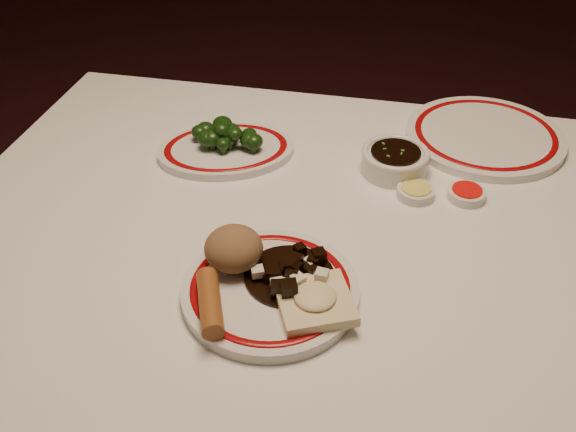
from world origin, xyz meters
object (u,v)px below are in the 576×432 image
(spring_roll, at_px, (210,302))
(stirfry_heap, at_px, (292,274))
(broccoli_plate, at_px, (226,150))
(fried_wonton, at_px, (315,301))
(broccoli_pile, at_px, (224,135))
(soy_bowl, at_px, (395,162))
(main_plate, at_px, (270,290))
(rice_mound, at_px, (234,248))
(dining_table, at_px, (309,269))

(spring_roll, bearing_deg, stirfry_heap, 18.58)
(broccoli_plate, bearing_deg, fried_wonton, -57.81)
(spring_roll, bearing_deg, broccoli_plate, 81.69)
(fried_wonton, relative_size, stirfry_heap, 1.00)
(broccoli_pile, bearing_deg, broccoli_plate, -53.21)
(spring_roll, relative_size, soy_bowl, 0.93)
(main_plate, relative_size, rice_mound, 3.06)
(rice_mound, distance_m, broccoli_pile, 0.33)
(dining_table, relative_size, main_plate, 4.67)
(dining_table, distance_m, rice_mound, 0.21)
(main_plate, height_order, stirfry_heap, stirfry_heap)
(main_plate, bearing_deg, dining_table, 80.78)
(dining_table, height_order, broccoli_pile, broccoli_pile)
(fried_wonton, bearing_deg, main_plate, 159.78)
(dining_table, bearing_deg, broccoli_pile, 136.71)
(dining_table, xyz_separation_m, stirfry_heap, (0.00, -0.15, 0.12))
(dining_table, bearing_deg, broccoli_plate, 136.88)
(spring_roll, bearing_deg, fried_wonton, -6.68)
(broccoli_pile, xyz_separation_m, soy_bowl, (0.31, 0.00, -0.02))
(broccoli_plate, bearing_deg, broccoli_pile, 126.79)
(stirfry_heap, distance_m, broccoli_plate, 0.38)
(broccoli_pile, height_order, soy_bowl, broccoli_pile)
(spring_roll, bearing_deg, soy_bowl, 40.94)
(main_plate, bearing_deg, broccoli_plate, 115.59)
(broccoli_pile, bearing_deg, spring_roll, -76.17)
(stirfry_heap, bearing_deg, broccoli_plate, 120.49)
(dining_table, xyz_separation_m, fried_wonton, (0.04, -0.19, 0.12))
(main_plate, height_order, broccoli_plate, main_plate)
(fried_wonton, distance_m, broccoli_plate, 0.44)
(stirfry_heap, bearing_deg, dining_table, 90.05)
(broccoli_pile, bearing_deg, stirfry_heap, -59.44)
(spring_roll, bearing_deg, rice_mound, 64.15)
(main_plate, bearing_deg, stirfry_heap, 34.70)
(fried_wonton, bearing_deg, soy_bowl, 78.36)
(rice_mound, xyz_separation_m, broccoli_pile, (-0.11, 0.31, -0.01))
(broccoli_plate, distance_m, broccoli_pile, 0.03)
(broccoli_plate, bearing_deg, spring_roll, -76.42)
(main_plate, bearing_deg, fried_wonton, -20.22)
(stirfry_heap, bearing_deg, spring_roll, -139.53)
(main_plate, bearing_deg, broccoli_pile, 115.72)
(soy_bowl, bearing_deg, dining_table, -122.35)
(broccoli_plate, height_order, soy_bowl, soy_bowl)
(fried_wonton, bearing_deg, dining_table, 102.12)
(rice_mound, relative_size, stirfry_heap, 0.65)
(fried_wonton, relative_size, soy_bowl, 1.10)
(rice_mound, bearing_deg, fried_wonton, -24.44)
(spring_roll, distance_m, soy_bowl, 0.46)
(broccoli_plate, distance_m, soy_bowl, 0.31)
(main_plate, bearing_deg, soy_bowl, 67.59)
(fried_wonton, distance_m, broccoli_pile, 0.44)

